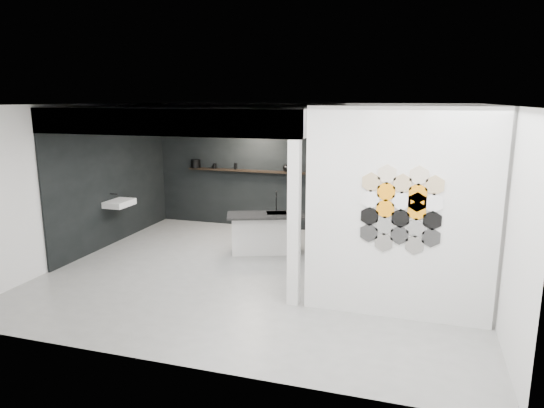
{
  "coord_description": "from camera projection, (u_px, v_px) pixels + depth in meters",
  "views": [
    {
      "loc": [
        2.44,
        -7.33,
        2.88
      ],
      "look_at": [
        0.1,
        0.3,
        1.15
      ],
      "focal_mm": 32.0,
      "sensor_mm": 36.0,
      "label": 1
    }
  ],
  "objects": [
    {
      "name": "kettle",
      "position": [
        287.0,
        168.0,
        10.64
      ],
      "size": [
        0.22,
        0.22,
        0.17
      ],
      "primitive_type": "ellipsoid",
      "rotation": [
        0.0,
        0.0,
        0.14
      ],
      "color": "black",
      "rests_on": "display_shelf"
    },
    {
      "name": "glass_vase",
      "position": [
        309.0,
        169.0,
        10.5
      ],
      "size": [
        0.11,
        0.11,
        0.14
      ],
      "primitive_type": "cylinder",
      "rotation": [
        0.0,
        0.0,
        0.04
      ],
      "color": "gray",
      "rests_on": "display_shelf"
    },
    {
      "name": "floor",
      "position": [
        261.0,
        274.0,
        8.16
      ],
      "size": [
        7.0,
        6.0,
        0.01
      ],
      "primitive_type": "cube",
      "color": "gray"
    },
    {
      "name": "wall_basin",
      "position": [
        120.0,
        203.0,
        9.66
      ],
      "size": [
        0.4,
        0.6,
        0.12
      ],
      "primitive_type": "cube",
      "color": "silver",
      "rests_on": "bay_clad_left"
    },
    {
      "name": "bay_clad_back",
      "position": [
        248.0,
        175.0,
        11.06
      ],
      "size": [
        4.4,
        0.04,
        2.35
      ],
      "primitive_type": "cube",
      "color": "black",
      "rests_on": "floor"
    },
    {
      "name": "utensil_cup",
      "position": [
        214.0,
        166.0,
        11.14
      ],
      "size": [
        0.11,
        0.11,
        0.11
      ],
      "primitive_type": "cylinder",
      "rotation": [
        0.0,
        0.0,
        -0.33
      ],
      "color": "black",
      "rests_on": "display_shelf"
    },
    {
      "name": "bay_clad_left",
      "position": [
        114.0,
        185.0,
        9.84
      ],
      "size": [
        0.04,
        4.0,
        2.35
      ],
      "primitive_type": "cube",
      "color": "black",
      "rests_on": "floor"
    },
    {
      "name": "display_shelf",
      "position": [
        250.0,
        171.0,
        10.91
      ],
      "size": [
        3.0,
        0.15,
        0.04
      ],
      "primitive_type": "cube",
      "color": "black",
      "rests_on": "bay_clad_back"
    },
    {
      "name": "kitchen_island",
      "position": [
        266.0,
        233.0,
        9.23
      ],
      "size": [
        1.58,
        1.1,
        1.17
      ],
      "rotation": [
        0.0,
        0.0,
        0.36
      ],
      "color": "silver",
      "rests_on": "floor"
    },
    {
      "name": "bulkhead",
      "position": [
        211.0,
        118.0,
        8.93
      ],
      "size": [
        4.4,
        4.0,
        0.4
      ],
      "primitive_type": "cube",
      "color": "silver",
      "rests_on": "corner_column"
    },
    {
      "name": "glass_bowl",
      "position": [
        309.0,
        171.0,
        10.51
      ],
      "size": [
        0.14,
        0.14,
        0.09
      ],
      "primitive_type": "cylinder",
      "rotation": [
        0.0,
        0.0,
        -0.17
      ],
      "color": "gray",
      "rests_on": "display_shelf"
    },
    {
      "name": "partition_panel",
      "position": [
        399.0,
        216.0,
        6.29
      ],
      "size": [
        2.45,
        0.15,
        2.8
      ],
      "primitive_type": "cube",
      "color": "silver",
      "rests_on": "floor"
    },
    {
      "name": "hex_tile_cluster",
      "position": [
        402.0,
        209.0,
        6.18
      ],
      "size": [
        1.04,
        0.02,
        1.16
      ],
      "color": "#2D2D2D",
      "rests_on": "partition_panel"
    },
    {
      "name": "corner_column",
      "position": [
        294.0,
        224.0,
        6.74
      ],
      "size": [
        0.16,
        0.16,
        2.35
      ],
      "primitive_type": "cube",
      "color": "silver",
      "rests_on": "floor"
    },
    {
      "name": "stockpot",
      "position": [
        196.0,
        164.0,
        11.27
      ],
      "size": [
        0.3,
        0.3,
        0.18
      ],
      "primitive_type": "cylinder",
      "rotation": [
        0.0,
        0.0,
        -0.41
      ],
      "color": "black",
      "rests_on": "display_shelf"
    },
    {
      "name": "bottle_dark",
      "position": [
        235.0,
        166.0,
        10.99
      ],
      "size": [
        0.06,
        0.06,
        0.14
      ],
      "primitive_type": "cylinder",
      "rotation": [
        0.0,
        0.0,
        -0.13
      ],
      "color": "black",
      "rests_on": "display_shelf"
    },
    {
      "name": "fascia_beam",
      "position": [
        157.0,
        122.0,
        7.14
      ],
      "size": [
        4.4,
        0.16,
        0.4
      ],
      "primitive_type": "cube",
      "color": "silver",
      "rests_on": "corner_column"
    }
  ]
}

